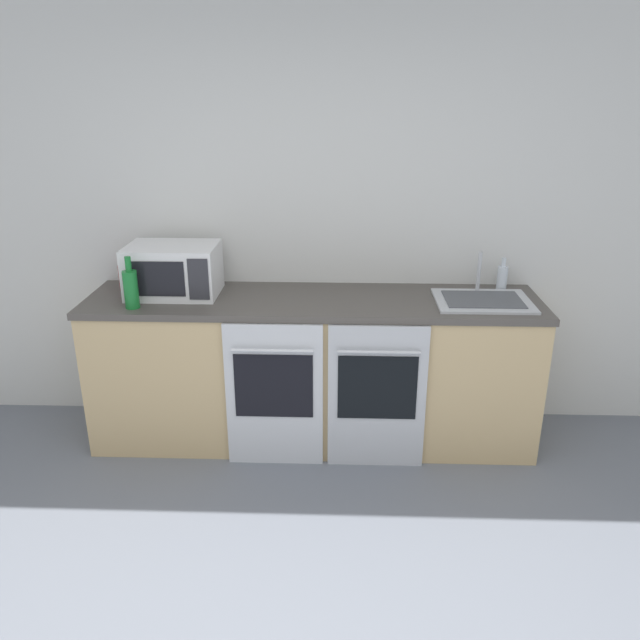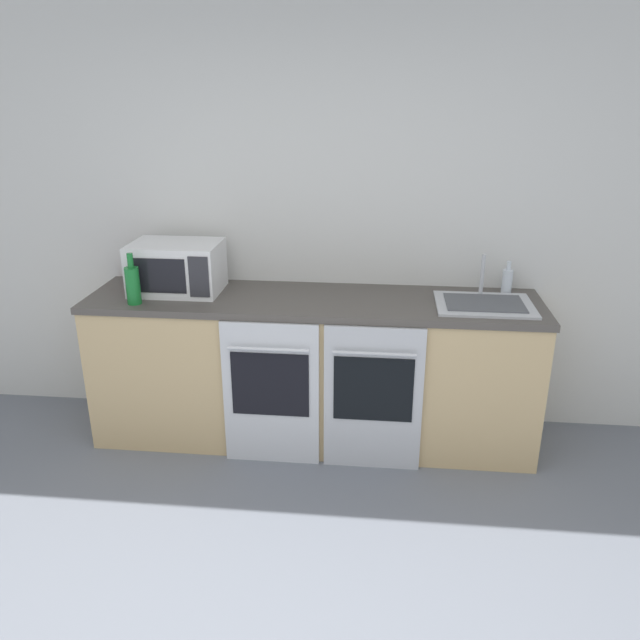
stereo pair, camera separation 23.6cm
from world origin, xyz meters
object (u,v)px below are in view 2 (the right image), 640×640
object	(u,v)px
oven_right	(373,398)
bottle_red	(131,273)
sink	(484,303)
oven_left	(271,393)
bottle_green	(133,284)
microwave	(177,267)
bottle_clear	(507,280)

from	to	relation	value
oven_right	bottle_red	size ratio (longest dim) A/B	4.12
oven_right	bottle_red	world-z (taller)	bottle_red
oven_right	sink	xyz separation A→B (m)	(0.62, 0.30, 0.49)
oven_left	sink	distance (m)	1.34
sink	bottle_green	bearing A→B (deg)	-175.09
bottle_green	sink	bearing A→B (deg)	4.91
oven_left	microwave	distance (m)	0.97
bottle_green	sink	world-z (taller)	bottle_green
bottle_red	bottle_green	bearing A→B (deg)	-65.67
oven_left	bottle_green	size ratio (longest dim) A/B	2.96
oven_left	oven_right	bearing A→B (deg)	0.00
microwave	bottle_green	world-z (taller)	microwave
oven_left	bottle_clear	distance (m)	1.58
oven_right	bottle_green	bearing A→B (deg)	175.00
oven_left	sink	xyz separation A→B (m)	(1.21, 0.30, 0.49)
oven_left	bottle_red	world-z (taller)	bottle_red
microwave	bottle_red	world-z (taller)	microwave
microwave	sink	distance (m)	1.85
bottle_red	bottle_clear	xyz separation A→B (m)	(2.34, 0.10, -0.01)
oven_right	microwave	world-z (taller)	microwave
oven_left	bottle_red	size ratio (longest dim) A/B	4.12
microwave	bottle_green	distance (m)	0.32
oven_left	bottle_red	xyz separation A→B (m)	(-0.96, 0.45, 0.56)
microwave	bottle_clear	distance (m)	2.01
microwave	sink	size ratio (longest dim) A/B	0.96
oven_left	oven_right	xyz separation A→B (m)	(0.59, 0.00, 0.00)
bottle_clear	bottle_green	distance (m)	2.23
oven_left	microwave	xyz separation A→B (m)	(-0.63, 0.38, 0.63)
bottle_red	bottle_clear	size ratio (longest dim) A/B	1.08
bottle_green	microwave	bearing A→B (deg)	54.87
microwave	sink	bearing A→B (deg)	-2.59
oven_right	bottle_clear	distance (m)	1.11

